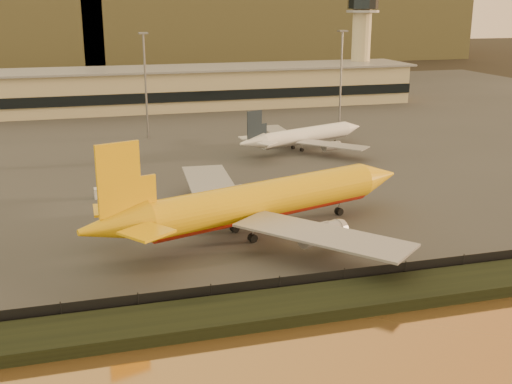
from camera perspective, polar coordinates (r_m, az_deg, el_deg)
The scene contains 12 objects.
ground at distance 87.73m, azimuth 3.21°, elevation -5.23°, with size 900.00×900.00×0.00m, color black.
embankment at distance 72.99m, azimuth 7.63°, elevation -9.46°, with size 320.00×7.00×1.40m, color black.
tarmac at distance 176.98m, azimuth -6.90°, elevation 5.88°, with size 320.00×220.00×0.20m, color #2D2D2D.
perimeter_fence at distance 76.06m, azimuth 6.45°, elevation -7.80°, with size 300.00×0.05×2.20m, color black.
terminal_building at distance 204.50m, azimuth -12.43°, elevation 8.80°, with size 202.00×25.00×12.60m.
control_tower at distance 229.65m, azimuth 9.36°, elevation 13.64°, with size 11.20×11.20×35.50m.
apron_light_masts at distance 158.47m, azimuth -0.46°, elevation 10.47°, with size 152.20×12.20×25.40m.
distant_hills at distance 416.92m, azimuth -15.66°, elevation 15.82°, with size 470.00×160.00×70.00m.
dhl_cargo_jet at distance 91.94m, azimuth 0.37°, elevation -0.89°, with size 52.30×49.88×15.96m.
white_narrowbody_jet at distance 146.50m, azimuth 4.28°, elevation 4.99°, with size 34.37×32.49×10.25m.
gse_vehicle_yellow at distance 110.71m, azimuth 1.57°, elevation 0.03°, with size 3.74×1.68×1.68m, color #E1A60B.
gse_vehicle_white at distance 113.02m, azimuth -13.20°, elevation -0.05°, with size 3.87×1.74×1.74m, color white.
Camera 1 is at (-27.01, -76.87, 32.54)m, focal length 45.00 mm.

